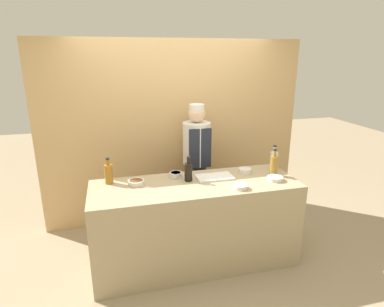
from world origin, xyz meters
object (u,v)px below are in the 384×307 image
object	(u,v)px
sauce_bowl_red	(241,186)
sauce_bowl_purple	(245,170)
cutting_board	(214,177)
bottle_clear	(274,160)
bottle_soy	(188,171)
bottle_vinegar	(274,165)
sauce_bowl_green	(275,178)
bottle_amber	(109,173)
chef_center	(197,162)
sauce_bowl_yellow	(176,174)
sauce_bowl_brown	(136,182)

from	to	relation	value
sauce_bowl_red	sauce_bowl_purple	size ratio (longest dim) A/B	1.02
sauce_bowl_red	cutting_board	size ratio (longest dim) A/B	0.37
bottle_clear	bottle_soy	xyz separation A→B (m)	(-1.04, -0.09, -0.01)
sauce_bowl_purple	bottle_vinegar	bearing A→B (deg)	-29.30
sauce_bowl_green	bottle_vinegar	xyz separation A→B (m)	(0.05, 0.14, 0.10)
bottle_amber	chef_center	size ratio (longest dim) A/B	0.17
bottle_clear	chef_center	xyz separation A→B (m)	(-0.76, 0.59, -0.16)
sauce_bowl_purple	bottle_vinegar	world-z (taller)	bottle_vinegar
sauce_bowl_green	sauce_bowl_yellow	distance (m)	1.06
sauce_bowl_brown	cutting_board	xyz separation A→B (m)	(0.84, -0.03, -0.02)
chef_center	sauce_bowl_red	bearing A→B (deg)	-80.07
sauce_bowl_red	sauce_bowl_brown	world-z (taller)	sauce_bowl_brown
sauce_bowl_brown	bottle_vinegar	xyz separation A→B (m)	(1.49, -0.11, 0.09)
sauce_bowl_red	bottle_soy	bearing A→B (deg)	143.62
sauce_bowl_green	chef_center	xyz separation A→B (m)	(-0.62, 0.90, -0.07)
sauce_bowl_yellow	sauce_bowl_green	bearing A→B (deg)	-19.43
bottle_amber	bottle_vinegar	size ratio (longest dim) A/B	0.91
cutting_board	bottle_vinegar	world-z (taller)	bottle_vinegar
bottle_clear	bottle_vinegar	bearing A→B (deg)	-117.92
sauce_bowl_brown	bottle_soy	size ratio (longest dim) A/B	0.62
sauce_bowl_yellow	sauce_bowl_red	bearing A→B (deg)	-39.87
bottle_soy	sauce_bowl_yellow	bearing A→B (deg)	128.81
sauce_bowl_green	bottle_soy	xyz separation A→B (m)	(-0.89, 0.22, 0.08)
sauce_bowl_brown	sauce_bowl_yellow	world-z (taller)	sauce_bowl_yellow
sauce_bowl_green	bottle_vinegar	distance (m)	0.18
sauce_bowl_red	bottle_soy	size ratio (longest dim) A/B	0.54
bottle_clear	chef_center	distance (m)	0.97
sauce_bowl_brown	sauce_bowl_red	bearing A→B (deg)	-20.18
sauce_bowl_green	sauce_bowl_yellow	xyz separation A→B (m)	(-1.00, 0.35, 0.01)
sauce_bowl_brown	cutting_board	world-z (taller)	sauce_bowl_brown
sauce_bowl_green	cutting_board	distance (m)	0.64
sauce_bowl_red	sauce_bowl_purple	distance (m)	0.46
sauce_bowl_purple	cutting_board	world-z (taller)	sauce_bowl_purple
sauce_bowl_yellow	bottle_vinegar	size ratio (longest dim) A/B	0.45
cutting_board	bottle_amber	xyz separation A→B (m)	(-1.10, 0.13, 0.10)
sauce_bowl_red	bottle_vinegar	distance (m)	0.56
cutting_board	bottle_clear	distance (m)	0.76
sauce_bowl_yellow	bottle_amber	bearing A→B (deg)	179.97
bottle_amber	chef_center	bearing A→B (deg)	26.68
bottle_vinegar	sauce_bowl_green	bearing A→B (deg)	-110.42
bottle_clear	bottle_soy	world-z (taller)	bottle_clear
sauce_bowl_purple	bottle_clear	world-z (taller)	bottle_clear
sauce_bowl_brown	chef_center	distance (m)	1.05
sauce_bowl_purple	bottle_soy	size ratio (longest dim) A/B	0.53
sauce_bowl_yellow	chef_center	bearing A→B (deg)	54.86
sauce_bowl_yellow	chef_center	xyz separation A→B (m)	(0.38, 0.55, -0.07)
sauce_bowl_red	sauce_bowl_green	size ratio (longest dim) A/B	0.87
cutting_board	chef_center	size ratio (longest dim) A/B	0.24
sauce_bowl_green	bottle_soy	world-z (taller)	bottle_soy
sauce_bowl_green	chef_center	bearing A→B (deg)	124.50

